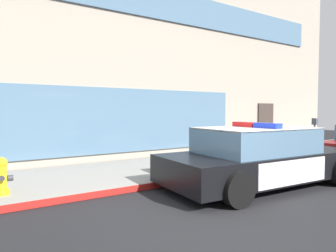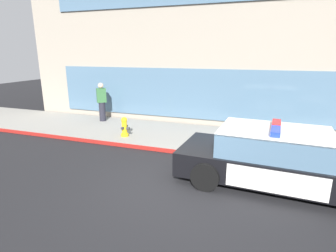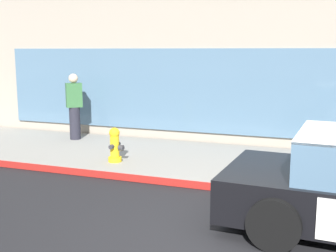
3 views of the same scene
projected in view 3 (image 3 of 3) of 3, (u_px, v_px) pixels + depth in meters
ground at (215, 248)px, 5.43m from camera, size 48.00×48.00×0.00m
sidewalk at (260, 167)px, 8.96m from camera, size 48.00×3.24×0.15m
curb_red_paint at (246, 190)px, 7.45m from camera, size 28.80×0.04×0.14m
fire_hydrant at (115, 145)px, 9.02m from camera, size 0.34×0.39×0.73m
pedestrian_on_sidewalk at (74, 106)px, 11.24m from camera, size 0.47×0.45×1.71m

